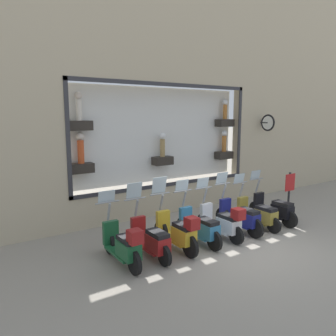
{
  "coord_description": "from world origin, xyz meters",
  "views": [
    {
      "loc": [
        -5.58,
        6.0,
        3.33
      ],
      "look_at": [
        2.17,
        0.82,
        1.81
      ],
      "focal_mm": 35.0,
      "sensor_mm": 36.0,
      "label": 1
    }
  ],
  "objects": [
    {
      "name": "ground_plane",
      "position": [
        0.0,
        0.0,
        0.0
      ],
      "size": [
        120.0,
        120.0,
        0.0
      ],
      "primitive_type": "plane",
      "color": "gray"
    },
    {
      "name": "building_facade",
      "position": [
        3.6,
        -0.0,
        4.77
      ],
      "size": [
        1.25,
        36.0,
        9.31
      ],
      "color": "tan",
      "rests_on": "ground_plane"
    },
    {
      "name": "scooter_black_0",
      "position": [
        0.72,
        -2.19,
        0.44
      ],
      "size": [
        1.8,
        0.61,
        1.55
      ],
      "color": "black",
      "rests_on": "ground_plane"
    },
    {
      "name": "scooter_olive_1",
      "position": [
        0.71,
        -1.44,
        0.41
      ],
      "size": [
        1.79,
        0.6,
        1.51
      ],
      "color": "black",
      "rests_on": "ground_plane"
    },
    {
      "name": "scooter_navy_2",
      "position": [
        0.72,
        -0.7,
        0.45
      ],
      "size": [
        1.81,
        0.6,
        1.63
      ],
      "color": "black",
      "rests_on": "ground_plane"
    },
    {
      "name": "scooter_white_3",
      "position": [
        0.65,
        0.04,
        0.46
      ],
      "size": [
        1.8,
        0.61,
        1.54
      ],
      "color": "black",
      "rests_on": "ground_plane"
    },
    {
      "name": "scooter_teal_4",
      "position": [
        0.72,
        0.78,
        0.43
      ],
      "size": [
        1.8,
        0.6,
        1.56
      ],
      "color": "black",
      "rests_on": "ground_plane"
    },
    {
      "name": "scooter_yellow_5",
      "position": [
        0.67,
        1.52,
        0.49
      ],
      "size": [
        1.81,
        0.6,
        1.72
      ],
      "color": "black",
      "rests_on": "ground_plane"
    },
    {
      "name": "scooter_red_6",
      "position": [
        0.72,
        2.26,
        0.43
      ],
      "size": [
        1.8,
        0.61,
        1.66
      ],
      "color": "black",
      "rests_on": "ground_plane"
    },
    {
      "name": "scooter_green_7",
      "position": [
        0.66,
        3.0,
        0.48
      ],
      "size": [
        1.81,
        0.61,
        1.55
      ],
      "color": "black",
      "rests_on": "ground_plane"
    },
    {
      "name": "shop_sign_post",
      "position": [
        0.82,
        -3.01,
        0.8
      ],
      "size": [
        0.36,
        0.45,
        1.51
      ],
      "color": "#232326",
      "rests_on": "ground_plane"
    }
  ]
}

